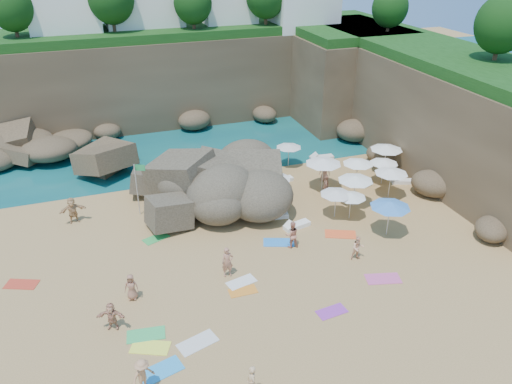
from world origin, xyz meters
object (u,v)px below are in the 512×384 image
object	(u,v)px
flag_pole	(138,183)
person_stand_3	(326,187)
parasol_2	(323,161)
person_stand_4	(325,171)
parasol_1	(289,146)
person_stand_5	(72,210)
parasol_0	(274,176)
lounger_0	(273,215)
person_stand_6	(251,382)
rock_outcrop	(205,205)
person_stand_2	(179,163)
person_stand_1	(292,235)

from	to	relation	value
flag_pole	person_stand_3	bearing A→B (deg)	-9.37
parasol_2	person_stand_4	world-z (taller)	parasol_2
flag_pole	parasol_1	bearing A→B (deg)	17.48
person_stand_3	person_stand_5	distance (m)	17.03
flag_pole	parasol_0	world-z (taller)	flag_pole
lounger_0	person_stand_6	xyz separation A→B (m)	(-5.95, -12.99, 0.63)
rock_outcrop	lounger_0	xyz separation A→B (m)	(3.85, -3.20, 0.15)
person_stand_6	person_stand_5	bearing A→B (deg)	-157.20
person_stand_3	person_stand_4	xyz separation A→B (m)	(1.17, 2.53, -0.07)
parasol_0	person_stand_5	world-z (taller)	parasol_0
parasol_0	lounger_0	size ratio (longest dim) A/B	1.18
person_stand_6	person_stand_4	bearing A→B (deg)	147.20
rock_outcrop	person_stand_5	size ratio (longest dim) A/B	4.90
parasol_2	person_stand_6	world-z (taller)	parasol_2
parasol_0	person_stand_3	distance (m)	3.86
person_stand_3	person_stand_4	distance (m)	2.79
parasol_1	person_stand_6	size ratio (longest dim) A/B	1.29
parasol_1	lounger_0	distance (m)	8.41
rock_outcrop	person_stand_2	distance (m)	5.50
rock_outcrop	person_stand_4	size ratio (longest dim) A/B	5.32
person_stand_3	rock_outcrop	bearing A→B (deg)	98.85
lounger_0	person_stand_2	bearing A→B (deg)	126.99
person_stand_3	parasol_0	bearing A→B (deg)	101.43
lounger_0	person_stand_1	distance (m)	3.62
person_stand_6	lounger_0	bearing A→B (deg)	157.10
parasol_0	person_stand_2	world-z (taller)	parasol_0
rock_outcrop	parasol_1	xyz separation A→B (m)	(7.91, 3.98, 1.76)
parasol_2	lounger_0	distance (m)	5.85
parasol_2	flag_pole	bearing A→B (deg)	176.70
flag_pole	lounger_0	xyz separation A→B (m)	(8.14, -3.35, -2.19)
parasol_2	person_stand_5	world-z (taller)	parasol_2
parasol_0	person_stand_4	bearing A→B (deg)	21.14
parasol_1	person_stand_2	size ratio (longest dim) A/B	1.06
person_stand_5	parasol_0	bearing A→B (deg)	-15.99
rock_outcrop	parasol_2	xyz separation A→B (m)	(8.65, -0.60, 2.26)
person_stand_5	person_stand_4	bearing A→B (deg)	-8.03
flag_pole	person_stand_6	distance (m)	16.56
person_stand_1	person_stand_6	world-z (taller)	person_stand_1
flag_pole	person_stand_4	size ratio (longest dim) A/B	2.26
parasol_1	person_stand_5	size ratio (longest dim) A/B	1.15
person_stand_2	person_stand_3	distance (m)	11.51
parasol_2	parasol_1	bearing A→B (deg)	99.18
flag_pole	person_stand_6	bearing A→B (deg)	-82.39
parasol_0	person_stand_1	bearing A→B (deg)	-100.27
person_stand_6	parasol_1	bearing A→B (deg)	155.33
lounger_0	person_stand_4	distance (m)	6.80
rock_outcrop	person_stand_4	world-z (taller)	rock_outcrop
person_stand_2	person_stand_3	world-z (taller)	person_stand_2
rock_outcrop	person_stand_5	distance (m)	8.62
parasol_1	lounger_0	bearing A→B (deg)	-119.45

